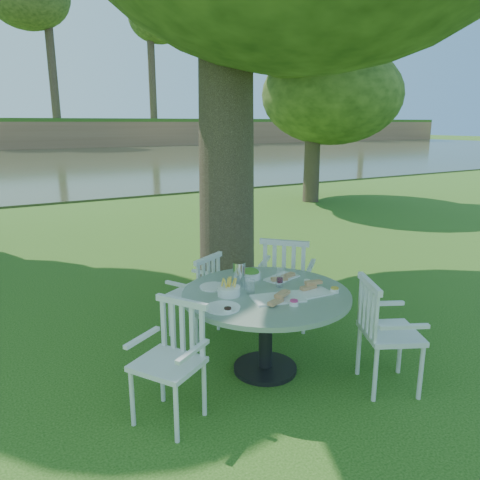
% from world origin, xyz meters
% --- Properties ---
extents(ground, '(140.00, 140.00, 0.00)m').
position_xyz_m(ground, '(0.00, 0.00, 0.00)').
color(ground, '#1B430E').
rests_on(ground, ground).
extents(table, '(1.44, 1.44, 0.74)m').
position_xyz_m(table, '(-0.50, -1.10, 0.60)').
color(table, black).
rests_on(table, ground).
extents(chair_ne, '(0.69, 0.69, 0.99)m').
position_xyz_m(chair_ne, '(0.17, -0.45, 0.58)').
color(chair_ne, silver).
rests_on(chair_ne, ground).
extents(chair_nw, '(0.57, 0.56, 0.86)m').
position_xyz_m(chair_nw, '(-0.68, -0.17, 0.50)').
color(chair_nw, silver).
rests_on(chair_nw, ground).
extents(chair_sw, '(0.59, 0.60, 0.88)m').
position_xyz_m(chair_sw, '(-1.43, -1.30, 0.52)').
color(chair_sw, silver).
rests_on(chair_sw, ground).
extents(chair_se, '(0.60, 0.61, 0.93)m').
position_xyz_m(chair_se, '(0.16, -1.79, 0.55)').
color(chair_se, silver).
rests_on(chair_se, ground).
extents(tableware, '(1.17, 0.86, 0.22)m').
position_xyz_m(tableware, '(-0.57, -1.00, 0.78)').
color(tableware, white).
rests_on(tableware, table).
extents(river, '(100.00, 28.00, 0.12)m').
position_xyz_m(river, '(0.00, 23.00, 0.00)').
color(river, '#333921').
rests_on(river, ground).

